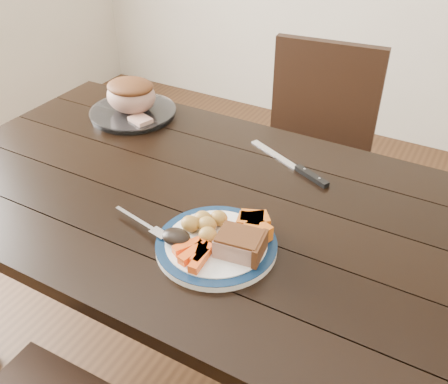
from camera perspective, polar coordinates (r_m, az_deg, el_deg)
The scene contains 15 objects.
ground at distance 1.88m, azimuth -1.93°, elevation -19.24°, with size 4.00×4.00×0.00m, color #472B16.
dining_table at distance 1.40m, azimuth -2.46°, elevation -3.44°, with size 1.60×0.90×0.75m.
chair_far at distance 2.01m, azimuth 10.13°, elevation 4.57°, with size 0.47×0.47×0.93m.
dinner_plate at distance 1.17m, azimuth -0.88°, elevation -6.13°, with size 0.28×0.28×0.02m, color white.
plate_rim at distance 1.17m, azimuth -0.88°, elevation -5.82°, with size 0.28×0.28×0.02m, color #0D2342.
serving_platter at distance 1.78m, azimuth -10.34°, elevation 8.82°, with size 0.29×0.29×0.02m, color white.
pork_slice at distance 1.12m, azimuth 1.78°, elevation -5.99°, with size 0.10×0.08×0.04m, color tan.
roasted_potatoes at distance 1.18m, azimuth -2.18°, elevation -3.69°, with size 0.10×0.11×0.04m.
carrot_batons at distance 1.12m, azimuth -3.15°, elevation -6.93°, with size 0.09×0.11×0.02m.
pumpkin_wedges at distance 1.18m, azimuth 3.45°, elevation -3.77°, with size 0.10×0.09×0.04m.
dark_mushroom at distance 1.16m, azimuth -5.48°, elevation -5.13°, with size 0.07×0.05×0.03m, color black.
fork at distance 1.23m, azimuth -9.11°, elevation -3.69°, with size 0.18×0.05×0.00m.
roast_joint at distance 1.75m, azimuth -10.56°, elevation 10.72°, with size 0.17×0.15×0.11m, color tan.
cut_slice at distance 1.69m, azimuth -9.52°, elevation 8.09°, with size 0.07×0.06×0.02m, color tan.
carving_knife at distance 1.45m, azimuth 8.89°, elevation 2.47°, with size 0.30×0.15×0.01m.
Camera 1 is at (0.59, -0.92, 1.53)m, focal length 40.00 mm.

